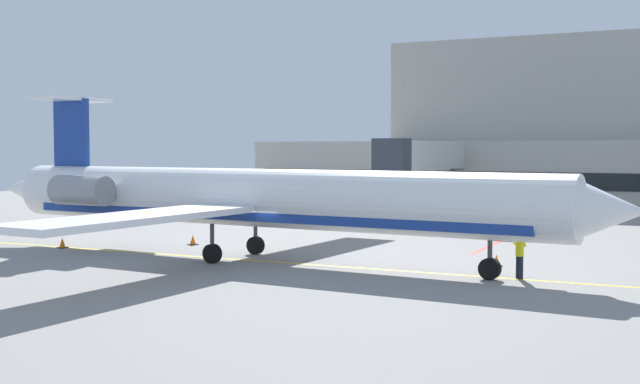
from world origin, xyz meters
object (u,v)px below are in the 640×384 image
object	(u,v)px
regional_jet	(251,199)
baggage_tug	(508,220)
fuel_tank	(361,192)
pushback_tractor	(446,212)
marshaller	(520,255)

from	to	relation	value
regional_jet	baggage_tug	distance (m)	18.33
regional_jet	fuel_tank	distance (m)	32.95
pushback_tractor	marshaller	distance (m)	21.87
regional_jet	pushback_tractor	size ratio (longest dim) A/B	9.41
baggage_tug	marshaller	distance (m)	16.49
regional_jet	fuel_tank	size ratio (longest dim) A/B	5.51
regional_jet	pushback_tractor	bearing A→B (deg)	79.36
marshaller	baggage_tug	bearing A→B (deg)	104.17
pushback_tractor	regional_jet	bearing A→B (deg)	-100.64
pushback_tractor	marshaller	bearing A→B (deg)	-65.44
regional_jet	pushback_tractor	world-z (taller)	regional_jet
baggage_tug	marshaller	bearing A→B (deg)	-75.83
regional_jet	baggage_tug	xyz separation A→B (m)	(8.79, 15.96, -1.99)
baggage_tug	pushback_tractor	xyz separation A→B (m)	(-5.05, 3.90, 0.01)
regional_jet	fuel_tank	bearing A→B (deg)	103.60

